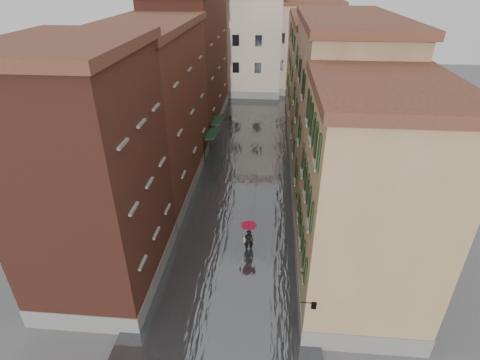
% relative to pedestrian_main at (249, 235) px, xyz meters
% --- Properties ---
extents(ground, '(120.00, 120.00, 0.00)m').
position_rel_pedestrian_main_xyz_m(ground, '(-0.99, -0.97, -1.29)').
color(ground, slate).
rests_on(ground, ground).
extents(floodwater, '(10.00, 60.00, 0.20)m').
position_rel_pedestrian_main_xyz_m(floodwater, '(-0.99, 12.03, -1.19)').
color(floodwater, '#474B4F').
rests_on(floodwater, ground).
extents(building_left_near, '(6.00, 8.00, 13.00)m').
position_rel_pedestrian_main_xyz_m(building_left_near, '(-7.99, -2.97, 5.21)').
color(building_left_near, brown).
rests_on(building_left_near, ground).
extents(building_left_mid, '(6.00, 14.00, 12.50)m').
position_rel_pedestrian_main_xyz_m(building_left_mid, '(-7.99, 8.03, 4.96)').
color(building_left_mid, '#5F2C1E').
rests_on(building_left_mid, ground).
extents(building_left_far, '(6.00, 16.00, 14.00)m').
position_rel_pedestrian_main_xyz_m(building_left_far, '(-7.99, 23.03, 5.71)').
color(building_left_far, brown).
rests_on(building_left_far, ground).
extents(building_right_near, '(6.00, 8.00, 11.50)m').
position_rel_pedestrian_main_xyz_m(building_right_near, '(6.01, -2.97, 4.46)').
color(building_right_near, '#A17F53').
rests_on(building_right_near, ground).
extents(building_right_mid, '(6.00, 14.00, 13.00)m').
position_rel_pedestrian_main_xyz_m(building_right_mid, '(6.01, 8.03, 5.21)').
color(building_right_mid, tan).
rests_on(building_right_mid, ground).
extents(building_right_far, '(6.00, 16.00, 11.50)m').
position_rel_pedestrian_main_xyz_m(building_right_far, '(6.01, 23.03, 4.46)').
color(building_right_far, '#A17F53').
rests_on(building_right_far, ground).
extents(building_end_cream, '(12.00, 9.00, 13.00)m').
position_rel_pedestrian_main_xyz_m(building_end_cream, '(-3.99, 37.03, 5.21)').
color(building_end_cream, beige).
rests_on(building_end_cream, ground).
extents(building_end_pink, '(10.00, 9.00, 12.00)m').
position_rel_pedestrian_main_xyz_m(building_end_pink, '(5.01, 39.03, 4.71)').
color(building_end_pink, tan).
rests_on(building_end_pink, ground).
extents(awning_near, '(1.09, 3.02, 2.80)m').
position_rel_pedestrian_main_xyz_m(awning_near, '(-4.47, 13.57, 1.18)').
color(awning_near, black).
rests_on(awning_near, ground).
extents(awning_far, '(1.09, 3.05, 2.80)m').
position_rel_pedestrian_main_xyz_m(awning_far, '(-4.47, 17.33, 1.18)').
color(awning_far, black).
rests_on(awning_far, ground).
extents(wall_lantern, '(0.71, 0.22, 0.35)m').
position_rel_pedestrian_main_xyz_m(wall_lantern, '(3.34, -6.97, 1.72)').
color(wall_lantern, black).
rests_on(wall_lantern, ground).
extents(window_planters, '(0.59, 8.13, 0.84)m').
position_rel_pedestrian_main_xyz_m(window_planters, '(3.13, -1.34, 2.22)').
color(window_planters, '#A04834').
rests_on(window_planters, ground).
extents(pedestrian_main, '(1.03, 1.03, 2.06)m').
position_rel_pedestrian_main_xyz_m(pedestrian_main, '(0.00, 0.00, 0.00)').
color(pedestrian_main, black).
rests_on(pedestrian_main, ground).
extents(pedestrian_far, '(0.89, 0.77, 1.57)m').
position_rel_pedestrian_main_xyz_m(pedestrian_far, '(-3.59, 21.45, -0.50)').
color(pedestrian_far, black).
rests_on(pedestrian_far, ground).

